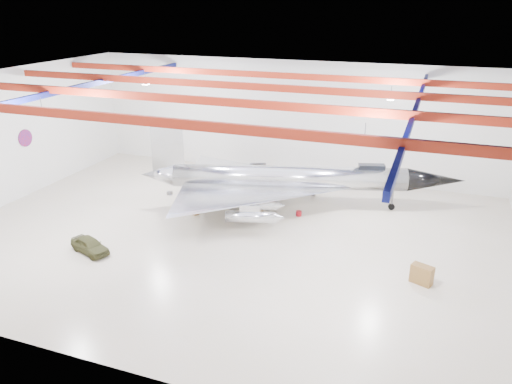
% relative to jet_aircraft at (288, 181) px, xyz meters
% --- Properties ---
extents(floor, '(40.00, 40.00, 0.00)m').
position_rel_jet_aircraft_xyz_m(floor, '(-2.47, -6.49, -2.36)').
color(floor, '#C2B79A').
rests_on(floor, ground).
extents(wall_back, '(40.00, 0.00, 40.00)m').
position_rel_jet_aircraft_xyz_m(wall_back, '(-2.47, 8.51, 3.14)').
color(wall_back, silver).
rests_on(wall_back, floor).
extents(wall_left, '(0.00, 30.00, 30.00)m').
position_rel_jet_aircraft_xyz_m(wall_left, '(-22.47, -6.49, 3.14)').
color(wall_left, silver).
rests_on(wall_left, floor).
extents(ceiling, '(40.00, 40.00, 0.00)m').
position_rel_jet_aircraft_xyz_m(ceiling, '(-2.47, -6.49, 8.64)').
color(ceiling, '#0A0F38').
rests_on(ceiling, wall_back).
extents(ceiling_structure, '(39.50, 29.50, 1.08)m').
position_rel_jet_aircraft_xyz_m(ceiling_structure, '(-2.47, -6.49, 7.96)').
color(ceiling_structure, maroon).
rests_on(ceiling_structure, ceiling).
extents(wall_roundel, '(0.10, 1.50, 1.50)m').
position_rel_jet_aircraft_xyz_m(wall_roundel, '(-22.41, -4.49, 2.64)').
color(wall_roundel, '#B21414').
rests_on(wall_roundel, wall_left).
extents(jet_aircraft, '(25.78, 18.77, 7.20)m').
position_rel_jet_aircraft_xyz_m(jet_aircraft, '(0.00, 0.00, 0.00)').
color(jet_aircraft, silver).
rests_on(jet_aircraft, floor).
extents(jeep, '(3.47, 2.31, 1.10)m').
position_rel_jet_aircraft_xyz_m(jeep, '(-10.33, -12.32, -1.81)').
color(jeep, '#3D3E1F').
rests_on(jeep, floor).
extents(desk, '(1.45, 1.10, 1.20)m').
position_rel_jet_aircraft_xyz_m(desk, '(11.09, -8.67, -1.76)').
color(desk, brown).
rests_on(desk, floor).
extents(crate_ply, '(0.62, 0.57, 0.35)m').
position_rel_jet_aircraft_xyz_m(crate_ply, '(-6.55, -4.03, -2.19)').
color(crate_ply, olive).
rests_on(crate_ply, floor).
extents(toolbox_red, '(0.43, 0.37, 0.28)m').
position_rel_jet_aircraft_xyz_m(toolbox_red, '(-4.86, 2.08, -2.22)').
color(toolbox_red, '#9F0F18').
rests_on(toolbox_red, floor).
extents(engine_drum, '(0.55, 0.55, 0.45)m').
position_rel_jet_aircraft_xyz_m(engine_drum, '(-3.54, -3.46, -2.14)').
color(engine_drum, '#59595B').
rests_on(engine_drum, floor).
extents(crate_small, '(0.49, 0.42, 0.30)m').
position_rel_jet_aircraft_xyz_m(crate_small, '(-10.66, -0.86, -2.21)').
color(crate_small, '#59595B').
rests_on(crate_small, floor).
extents(tool_chest, '(0.53, 0.53, 0.41)m').
position_rel_jet_aircraft_xyz_m(tool_chest, '(1.35, -1.39, -2.16)').
color(tool_chest, '#9F0F18').
rests_on(tool_chest, floor).
extents(oil_barrel, '(0.67, 0.56, 0.43)m').
position_rel_jet_aircraft_xyz_m(oil_barrel, '(-1.84, -1.92, -2.14)').
color(oil_barrel, olive).
rests_on(oil_barrel, floor).
extents(spares_box, '(0.49, 0.49, 0.34)m').
position_rel_jet_aircraft_xyz_m(spares_box, '(1.33, 3.39, -2.19)').
color(spares_box, '#59595B').
rests_on(spares_box, floor).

